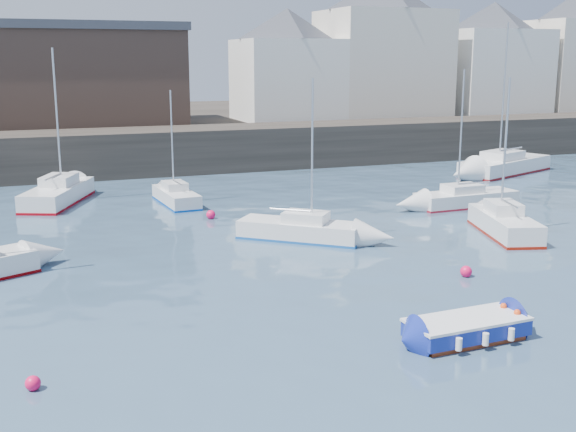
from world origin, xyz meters
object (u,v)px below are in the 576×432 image
object	(u,v)px
blue_dinghy	(467,328)
sailboat_c	(504,223)
buoy_near	(33,390)
buoy_far	(211,219)
buoy_mid	(466,277)
sailboat_d	(466,198)
sailboat_b	(301,229)
sailboat_h	(58,193)
sailboat_f	(176,196)
sailboat_g	(505,165)

from	to	relation	value
blue_dinghy	sailboat_c	world-z (taller)	sailboat_c
buoy_near	buoy_far	bearing A→B (deg)	62.45
buoy_mid	blue_dinghy	bearing A→B (deg)	-124.10
buoy_far	sailboat_d	bearing A→B (deg)	-7.65
sailboat_b	sailboat_h	bearing A→B (deg)	127.77
sailboat_b	buoy_mid	world-z (taller)	sailboat_b
sailboat_c	sailboat_f	size ratio (longest dim) A/B	1.14
sailboat_c	sailboat_g	xyz separation A→B (m)	(11.14, 14.79, 0.04)
sailboat_d	sailboat_f	size ratio (longest dim) A/B	1.18
sailboat_c	buoy_near	size ratio (longest dim) A/B	18.58
sailboat_f	buoy_mid	xyz separation A→B (m)	(7.15, -17.07, -0.43)
sailboat_c	buoy_far	world-z (taller)	sailboat_c
sailboat_c	sailboat_b	bearing A→B (deg)	164.90
sailboat_b	sailboat_g	distance (m)	23.61
blue_dinghy	sailboat_f	distance (m)	22.56
sailboat_g	sailboat_c	bearing A→B (deg)	-126.98
blue_dinghy	sailboat_d	distance (m)	19.44
sailboat_g	buoy_mid	distance (m)	25.63
buoy_near	sailboat_c	bearing A→B (deg)	23.82
sailboat_d	buoy_near	distance (m)	27.11
sailboat_c	buoy_near	bearing A→B (deg)	-156.18
blue_dinghy	sailboat_f	world-z (taller)	sailboat_f
sailboat_d	buoy_far	bearing A→B (deg)	172.35
buoy_mid	buoy_far	xyz separation A→B (m)	(-6.31, 12.76, 0.00)
sailboat_g	buoy_near	xyz separation A→B (m)	(-31.59, -23.82, -0.57)
sailboat_c	sailboat_d	distance (m)	6.40
blue_dinghy	sailboat_h	bearing A→B (deg)	111.34
sailboat_h	buoy_near	size ratio (longest dim) A/B	22.22
blue_dinghy	sailboat_d	size ratio (longest dim) A/B	0.49
sailboat_b	sailboat_f	distance (m)	10.39
blue_dinghy	sailboat_h	xyz separation A→B (m)	(-9.68, 24.77, 0.17)
buoy_far	sailboat_c	bearing A→B (deg)	-34.20
sailboat_g	sailboat_h	bearing A→B (deg)	-179.86
sailboat_g	buoy_far	xyz separation A→B (m)	(-22.76, -6.89, -0.57)
sailboat_f	blue_dinghy	bearing A→B (deg)	-80.73
sailboat_d	buoy_near	bearing A→B (deg)	-146.17
sailboat_d	sailboat_g	bearing A→B (deg)	43.90
buoy_near	buoy_mid	size ratio (longest dim) A/B	0.87
sailboat_b	sailboat_d	distance (m)	11.61
blue_dinghy	buoy_far	size ratio (longest dim) A/B	7.88
sailboat_c	buoy_far	bearing A→B (deg)	145.80
sailboat_b	buoy_mid	xyz separation A→B (m)	(3.66, -7.28, -0.46)
blue_dinghy	sailboat_g	size ratio (longest dim) A/B	0.35
sailboat_c	sailboat_g	distance (m)	18.52
blue_dinghy	buoy_mid	bearing A→B (deg)	55.90
blue_dinghy	buoy_near	world-z (taller)	blue_dinghy
blue_dinghy	sailboat_c	bearing A→B (deg)	48.73
sailboat_c	buoy_far	size ratio (longest dim) A/B	15.41
sailboat_d	sailboat_c	bearing A→B (deg)	-108.78
sailboat_b	buoy_near	world-z (taller)	sailboat_b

